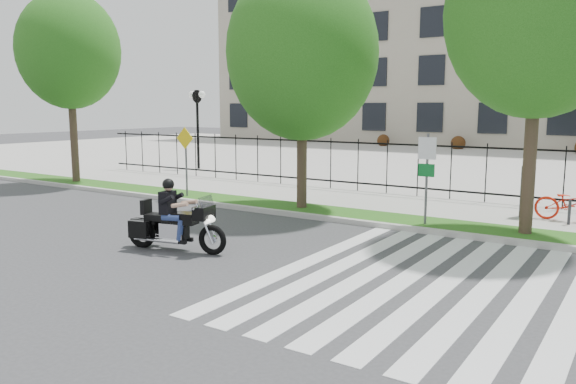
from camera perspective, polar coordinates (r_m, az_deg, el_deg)
The scene contains 15 objects.
ground at distance 13.63m, azimuth -5.85°, elevation -5.67°, with size 120.00×120.00×0.00m, color #38383A.
curb at distance 16.90m, azimuth 2.99°, elevation -2.57°, with size 60.00×0.20×0.15m, color #ACABA2.
grass_verge at distance 17.62m, azimuth 4.40°, elevation -2.12°, with size 60.00×1.50×0.15m, color #235A16.
sidewalk at distance 19.81m, azimuth 7.92°, elevation -0.98°, with size 60.00×3.50×0.15m, color #B0ACA5.
plaza at distance 36.33m, azimuth 20.00°, elevation 2.90°, with size 80.00×34.00×0.10m, color #B0ACA5.
crosswalk_stripes at distance 11.31m, azimuth 13.68°, elevation -8.86°, with size 5.70×8.00×0.01m, color silver, non-canonical shape.
iron_fence at distance 21.25m, azimuth 10.02°, elevation 2.55°, with size 30.00×0.06×2.00m, color black, non-canonical shape.
office_building at distance 56.13m, azimuth 25.51°, elevation 14.59°, with size 60.00×21.90×20.15m.
lamp_post_left at distance 30.14m, azimuth -9.20°, elevation 8.25°, with size 1.06×0.70×4.25m.
street_tree_0 at distance 26.08m, azimuth -21.36°, elevation 13.21°, with size 4.27×4.27×8.02m.
street_tree_1 at distance 17.94m, azimuth 1.46°, elevation 13.95°, with size 4.75×4.75×7.61m.
street_tree_2 at distance 15.55m, azimuth 24.17°, elevation 16.37°, with size 4.53×4.53×8.11m.
sign_pole_regulatory at distance 15.75m, azimuth 13.92°, elevation 2.49°, with size 0.50×0.09×2.50m.
sign_pole_warning at distance 20.55m, azimuth -10.36°, elevation 3.99°, with size 0.78×0.09×2.49m.
motorcycle_rider at distance 13.42m, azimuth -11.43°, elevation -3.02°, with size 2.64×1.06×2.06m.
Camera 1 is at (8.40, -10.19, 3.36)m, focal length 35.00 mm.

